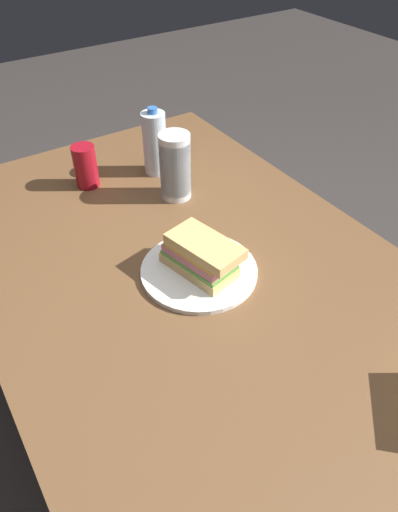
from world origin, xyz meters
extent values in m
plane|color=#383330|center=(0.00, 0.00, 0.00)|extent=(8.00, 8.00, 0.00)
cube|color=brown|center=(0.00, 0.00, 0.71)|extent=(1.56, 0.92, 0.04)
cylinder|color=brown|center=(-0.70, 0.38, 0.34)|extent=(0.07, 0.07, 0.69)
cylinder|color=white|center=(-0.03, 0.01, 0.74)|extent=(0.27, 0.27, 0.01)
cube|color=#DBB26B|center=(-0.03, 0.01, 0.75)|extent=(0.19, 0.13, 0.02)
cube|color=#599E3F|center=(-0.03, 0.01, 0.77)|extent=(0.18, 0.12, 0.01)
cube|color=#C6727A|center=(-0.03, 0.01, 0.78)|extent=(0.17, 0.12, 0.02)
cube|color=yellow|center=(-0.03, 0.01, 0.80)|extent=(0.16, 0.11, 0.01)
cube|color=#DBB26B|center=(-0.02, 0.01, 0.81)|extent=(0.19, 0.13, 0.02)
cylinder|color=maroon|center=(-0.52, -0.06, 0.79)|extent=(0.07, 0.07, 0.12)
cylinder|color=silver|center=(-0.48, 0.14, 0.82)|extent=(0.07, 0.07, 0.18)
cylinder|color=blue|center=(-0.48, 0.14, 0.92)|extent=(0.03, 0.03, 0.02)
cylinder|color=silver|center=(-0.33, 0.13, 0.78)|extent=(0.08, 0.08, 0.09)
cylinder|color=silver|center=(-0.33, 0.13, 0.79)|extent=(0.08, 0.08, 0.09)
cylinder|color=silver|center=(-0.33, 0.13, 0.81)|extent=(0.08, 0.08, 0.09)
cylinder|color=silver|center=(-0.33, 0.13, 0.83)|extent=(0.08, 0.08, 0.09)
cylinder|color=silver|center=(-0.33, 0.13, 0.85)|extent=(0.08, 0.08, 0.09)
cylinder|color=silver|center=(-0.33, 0.13, 0.87)|extent=(0.08, 0.08, 0.09)
camera|label=1|loc=(0.63, -0.43, 1.46)|focal=33.03mm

